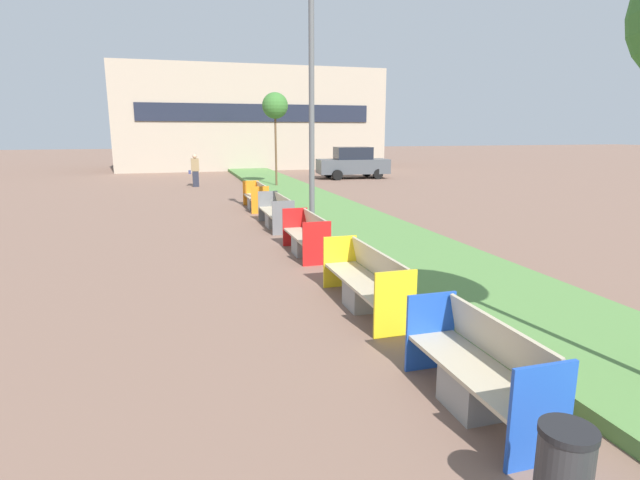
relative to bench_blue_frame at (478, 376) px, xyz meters
name	(u,v)px	position (x,y,z in m)	size (l,w,h in m)	color
planter_grass_strip	(446,269)	(2.26, 4.49, -0.27)	(2.80, 120.00, 0.18)	#568442
building_backdrop	(249,119)	(3.06, 35.70, 3.30)	(19.41, 7.95, 7.32)	tan
bench_blue_frame	(478,376)	(0.00, 0.00, 0.00)	(0.65, 1.92, 0.94)	gray
bench_yellow_frame	(366,285)	(0.01, 3.11, 0.01)	(0.65, 2.42, 0.94)	gray
bench_red_frame	(307,239)	(0.00, 6.81, 0.00)	(0.65, 2.00, 0.94)	gray
bench_grey_frame	(277,215)	(0.01, 10.29, 0.01)	(0.65, 2.36, 0.94)	gray
bench_orange_frame	(256,199)	(0.00, 13.95, 0.01)	(0.65, 2.13, 0.94)	gray
street_lamp_post	(311,61)	(0.61, 8.56, 4.11)	(0.24, 0.44, 8.18)	#56595B
sapling_tree_far	(275,106)	(1.99, 20.15, 3.57)	(1.23, 1.23, 4.59)	brown
pedestrian_walking	(195,170)	(-1.78, 22.23, 0.47)	(0.53, 0.24, 1.65)	#232633
parked_car_distant	(353,163)	(7.51, 24.36, 0.55)	(4.34, 2.13, 1.86)	#474C51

